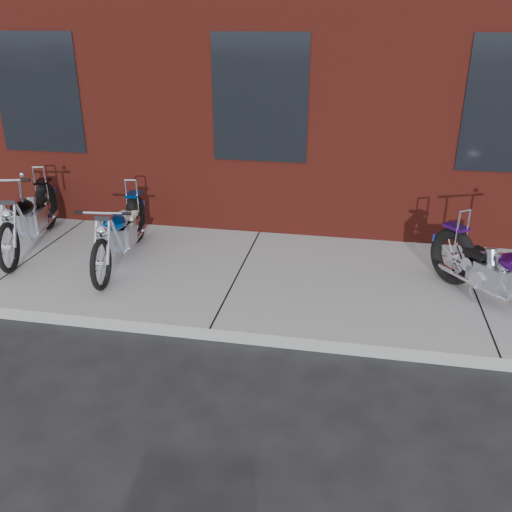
# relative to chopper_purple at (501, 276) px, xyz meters

# --- Properties ---
(ground) EXTENTS (120.00, 120.00, 0.00)m
(ground) POSITION_rel_chopper_purple_xyz_m (-3.15, -1.09, -0.56)
(ground) COLOR black
(ground) RESTS_ON ground
(sidewalk) EXTENTS (22.00, 3.00, 0.15)m
(sidewalk) POSITION_rel_chopper_purple_xyz_m (-3.15, 0.41, -0.49)
(sidewalk) COLOR #9D9D9D
(sidewalk) RESTS_ON ground
(chopper_purple) EXTENTS (1.44, 1.91, 1.28)m
(chopper_purple) POSITION_rel_chopper_purple_xyz_m (0.00, 0.00, 0.00)
(chopper_purple) COLOR black
(chopper_purple) RESTS_ON sidewalk
(chopper_blue) EXTENTS (0.55, 2.26, 0.98)m
(chopper_blue) POSITION_rel_chopper_purple_xyz_m (-4.82, 0.45, -0.01)
(chopper_blue) COLOR black
(chopper_blue) RESTS_ON sidewalk
(chopper_third) EXTENTS (0.77, 2.32, 1.20)m
(chopper_third) POSITION_rel_chopper_purple_xyz_m (-6.35, 0.71, 0.01)
(chopper_third) COLOR black
(chopper_third) RESTS_ON sidewalk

